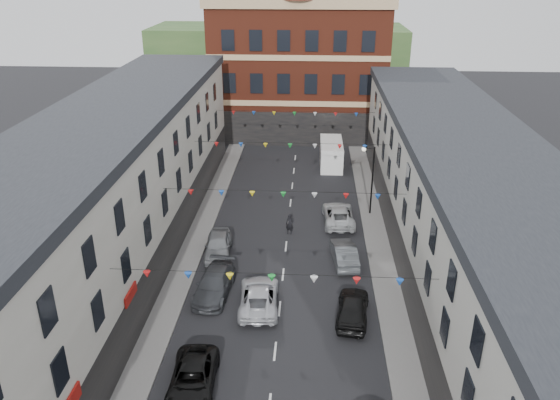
% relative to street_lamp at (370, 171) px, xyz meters
% --- Properties ---
extents(ground, '(160.00, 160.00, 0.00)m').
position_rel_street_lamp_xyz_m(ground, '(-6.55, -14.00, -3.90)').
color(ground, black).
rests_on(ground, ground).
extents(pavement_left, '(1.80, 64.00, 0.15)m').
position_rel_street_lamp_xyz_m(pavement_left, '(-13.45, -12.00, -3.83)').
color(pavement_left, '#605E5B').
rests_on(pavement_left, ground).
extents(pavement_right, '(1.80, 64.00, 0.15)m').
position_rel_street_lamp_xyz_m(pavement_right, '(0.35, -12.00, -3.83)').
color(pavement_right, '#605E5B').
rests_on(pavement_right, ground).
extents(terrace_left, '(8.40, 56.00, 10.70)m').
position_rel_street_lamp_xyz_m(terrace_left, '(-18.33, -13.00, 1.44)').
color(terrace_left, beige).
rests_on(terrace_left, ground).
extents(terrace_right, '(8.40, 56.00, 9.70)m').
position_rel_street_lamp_xyz_m(terrace_right, '(5.23, -13.00, 0.95)').
color(terrace_right, '#BBBAAF').
rests_on(terrace_right, ground).
extents(civic_building, '(20.60, 13.30, 18.50)m').
position_rel_street_lamp_xyz_m(civic_building, '(-6.55, 23.95, 4.23)').
color(civic_building, maroon).
rests_on(civic_building, ground).
extents(clock_tower, '(5.60, 5.60, 30.00)m').
position_rel_street_lamp_xyz_m(clock_tower, '(-14.05, 21.00, 11.03)').
color(clock_tower, maroon).
rests_on(clock_tower, ground).
extents(distant_hill, '(40.00, 14.00, 10.00)m').
position_rel_street_lamp_xyz_m(distant_hill, '(-10.55, 48.00, 1.10)').
color(distant_hill, '#2D5125').
rests_on(distant_hill, ground).
extents(street_lamp, '(1.10, 0.36, 6.00)m').
position_rel_street_lamp_xyz_m(street_lamp, '(0.00, 0.00, 0.00)').
color(street_lamp, black).
rests_on(street_lamp, ground).
extents(car_left_c, '(2.47, 4.94, 1.34)m').
position_rel_street_lamp_xyz_m(car_left_c, '(-10.45, -21.13, -3.23)').
color(car_left_c, black).
rests_on(car_left_c, ground).
extents(car_left_d, '(2.45, 5.22, 1.47)m').
position_rel_street_lamp_xyz_m(car_left_d, '(-10.83, -12.59, -3.17)').
color(car_left_d, '#383A3F').
rests_on(car_left_d, ground).
extents(car_left_e, '(2.19, 4.67, 1.54)m').
position_rel_street_lamp_xyz_m(car_left_e, '(-11.42, -7.49, -3.13)').
color(car_left_e, gray).
rests_on(car_left_e, ground).
extents(car_right_d, '(2.35, 4.72, 1.55)m').
position_rel_street_lamp_xyz_m(car_right_d, '(-2.13, -14.74, -3.13)').
color(car_right_d, black).
rests_on(car_right_d, ground).
extents(car_right_e, '(2.02, 4.58, 1.46)m').
position_rel_street_lamp_xyz_m(car_right_e, '(-2.32, -8.08, -3.17)').
color(car_right_e, '#4F5457').
rests_on(car_right_e, ground).
extents(car_right_f, '(2.65, 5.31, 1.44)m').
position_rel_street_lamp_xyz_m(car_right_f, '(-2.48, -1.66, -3.18)').
color(car_right_f, '#B6B9BB').
rests_on(car_right_f, ground).
extents(moving_car, '(2.63, 5.23, 1.42)m').
position_rel_street_lamp_xyz_m(moving_car, '(-7.84, -13.77, -3.19)').
color(moving_car, silver).
rests_on(moving_car, ground).
extents(white_van, '(2.27, 5.81, 2.56)m').
position_rel_street_lamp_xyz_m(white_van, '(-2.75, 11.83, -2.62)').
color(white_van, white).
rests_on(white_van, ground).
extents(pedestrian, '(0.69, 0.55, 1.67)m').
position_rel_street_lamp_xyz_m(pedestrian, '(-6.37, -3.93, -3.07)').
color(pedestrian, black).
rests_on(pedestrian, ground).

